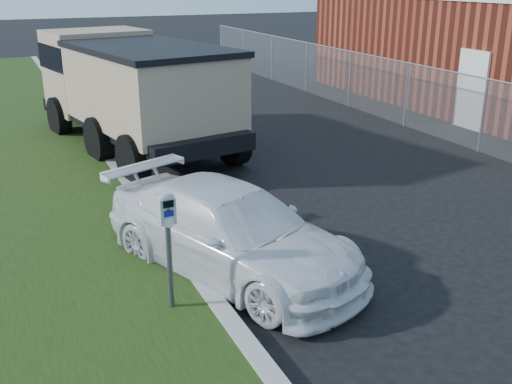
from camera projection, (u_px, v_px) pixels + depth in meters
name	position (u px, v px, depth m)	size (l,w,h in m)	color
ground	(366.00, 261.00, 9.18)	(120.00, 120.00, 0.00)	black
chainlink_fence	(407.00, 82.00, 17.05)	(0.06, 30.06, 30.00)	slate
parking_meter	(168.00, 226.00, 7.29)	(0.22, 0.16, 1.53)	#3F4247
white_wagon	(228.00, 229.00, 8.73)	(1.77, 4.36, 1.27)	white
dump_truck	(130.00, 86.00, 14.88)	(3.89, 7.37, 2.75)	black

